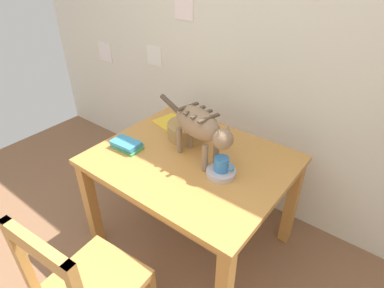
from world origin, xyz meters
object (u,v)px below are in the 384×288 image
Objects in this scene: cat at (200,126)px; saucer_bowl at (221,172)px; magazine at (173,123)px; wooden_chair_near at (89,287)px; coffee_mug at (222,164)px; dining_table at (192,169)px; book_stack at (127,144)px; wicker_basket at (187,130)px.

cat is 0.29m from saucer_bowl.
magazine is 1.22m from wooden_chair_near.
magazine is at bearing 154.73° from coffee_mug.
magazine reaches higher than dining_table.
magazine is (-0.38, 0.26, 0.09)m from dining_table.
cat reaches higher than dining_table.
magazine is at bearing 87.06° from book_stack.
dining_table is 0.33m from cat.
dining_table is 0.29m from wicker_basket.
wicker_basket is at bearing 153.05° from coffee_mug.
coffee_mug reaches higher than wicker_basket.
dining_table is 0.45m from book_stack.
wicker_basket is (-0.23, 0.17, -0.18)m from cat.
wicker_basket is (0.20, -0.08, 0.05)m from magazine.
book_stack is at bearing -54.11° from cat.
coffee_mug is at bearing -7.55° from dining_table.
cat is 0.34m from wicker_basket.
cat is 4.96× the size of coffee_mug.
wicker_basket is at bearing -112.25° from cat.
magazine is at bearing 154.61° from saucer_bowl.
magazine is at bearing 145.49° from dining_table.
book_stack is (-0.45, -0.18, -0.21)m from cat.
coffee_mug is 0.47m from wicker_basket.
magazine is (-0.43, 0.25, -0.24)m from cat.
cat is at bearing -18.50° from magazine.
saucer_bowl is at bearing 12.11° from book_stack.
book_stack is (-0.64, -0.14, 0.01)m from saucer_bowl.
cat is 0.66× the size of wooden_chair_near.
wicker_basket is 0.28× the size of wooden_chair_near.
coffee_mug is at bearing -13.92° from magazine.
cat is at bearing -36.09° from wicker_basket.
saucer_bowl is 1.36× the size of coffee_mug.
wicker_basket reaches higher than magazine.
cat reaches higher than saucer_bowl.
wooden_chair_near is (0.03, -0.86, -0.18)m from dining_table.
cat is at bearing 166.40° from coffee_mug.
dining_table is 6.85× the size of saucer_bowl.
coffee_mug reaches higher than magazine.
saucer_bowl is 0.66× the size of magazine.
coffee_mug is 0.13× the size of wooden_chair_near.
cat reaches higher than book_stack.
coffee_mug is (0.19, -0.05, -0.16)m from cat.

